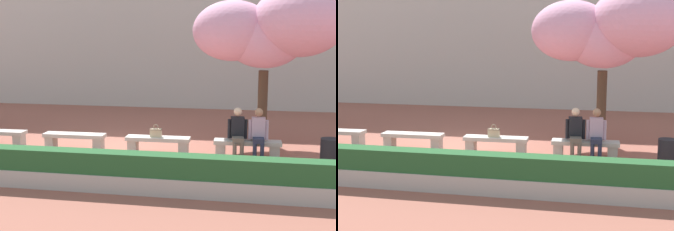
{
  "view_description": "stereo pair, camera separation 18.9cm",
  "coord_description": "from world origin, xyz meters",
  "views": [
    {
      "loc": [
        3.72,
        -11.88,
        3.07
      ],
      "look_at": [
        1.41,
        0.2,
        1.0
      ],
      "focal_mm": 50.0,
      "sensor_mm": 36.0,
      "label": 1
    },
    {
      "loc": [
        3.91,
        -11.84,
        3.07
      ],
      "look_at": [
        1.41,
        0.2,
        1.0
      ],
      "focal_mm": 50.0,
      "sensor_mm": 36.0,
      "label": 2
    }
  ],
  "objects": [
    {
      "name": "person_seated_right",
      "position": [
        3.79,
        -0.05,
        0.7
      ],
      "size": [
        0.51,
        0.69,
        1.29
      ],
      "color": "black",
      "rests_on": "ground"
    },
    {
      "name": "trash_bin",
      "position": [
        5.41,
        -0.95,
        0.39
      ],
      "size": [
        0.44,
        0.44,
        0.78
      ],
      "primitive_type": "cylinder",
      "color": "black",
      "rests_on": "ground"
    },
    {
      "name": "person_seated_left",
      "position": [
        3.27,
        -0.05,
        0.7
      ],
      "size": [
        0.51,
        0.71,
        1.29
      ],
      "color": "black",
      "rests_on": "ground"
    },
    {
      "name": "ground_plane",
      "position": [
        0.0,
        0.0,
        0.0
      ],
      "size": [
        100.0,
        100.0,
        0.0
      ],
      "primitive_type": "plane",
      "color": "#8E5142"
    },
    {
      "name": "cherry_tree_main",
      "position": [
        4.08,
        1.75,
        3.29
      ],
      "size": [
        4.26,
        2.79,
        4.47
      ],
      "color": "#473323",
      "rests_on": "ground"
    },
    {
      "name": "handbag",
      "position": [
        1.12,
        -0.02,
        0.58
      ],
      "size": [
        0.3,
        0.15,
        0.34
      ],
      "color": "tan",
      "rests_on": "stone_bench_center"
    },
    {
      "name": "stone_bench_near_east",
      "position": [
        3.53,
        0.0,
        0.3
      ],
      "size": [
        1.72,
        0.45,
        0.45
      ],
      "color": "#ADA89E",
      "rests_on": "ground"
    },
    {
      "name": "stone_bench_center",
      "position": [
        1.18,
        0.0,
        0.3
      ],
      "size": [
        1.72,
        0.45,
        0.45
      ],
      "color": "#ADA89E",
      "rests_on": "ground"
    },
    {
      "name": "building_facade",
      "position": [
        0.0,
        10.06,
        4.7
      ],
      "size": [
        28.0,
        4.0,
        9.39
      ],
      "primitive_type": "cube",
      "color": "#B7B2A8",
      "rests_on": "ground"
    },
    {
      "name": "planter_hedge_foreground",
      "position": [
        0.0,
        -3.15,
        0.39
      ],
      "size": [
        12.12,
        0.5,
        0.8
      ],
      "color": "#ADA89E",
      "rests_on": "ground"
    },
    {
      "name": "stone_bench_near_west",
      "position": [
        -1.18,
        0.0,
        0.3
      ],
      "size": [
        1.72,
        0.45,
        0.45
      ],
      "color": "#ADA89E",
      "rests_on": "ground"
    }
  ]
}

